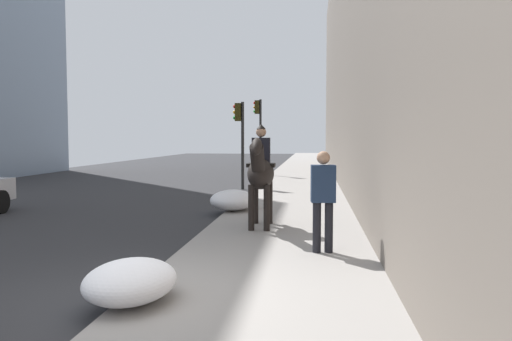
{
  "coord_description": "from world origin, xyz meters",
  "views": [
    {
      "loc": [
        -5.91,
        -2.28,
        2.04
      ],
      "look_at": [
        4.0,
        -1.16,
        1.4
      ],
      "focal_mm": 35.76,
      "sensor_mm": 36.0,
      "label": 1
    }
  ],
  "objects_px": {
    "pedestrian_greeting": "(323,195)",
    "traffic_light_far_curb": "(259,125)",
    "traffic_light_near_curb": "(240,131)",
    "mounted_horse_near": "(261,172)"
  },
  "relations": [
    {
      "from": "traffic_light_far_curb",
      "to": "pedestrian_greeting",
      "type": "bearing_deg",
      "value": -170.55
    },
    {
      "from": "pedestrian_greeting",
      "to": "traffic_light_far_curb",
      "type": "distance_m",
      "value": 18.45
    },
    {
      "from": "traffic_light_near_curb",
      "to": "pedestrian_greeting",
      "type": "bearing_deg",
      "value": -165.09
    },
    {
      "from": "mounted_horse_near",
      "to": "traffic_light_near_curb",
      "type": "height_order",
      "value": "traffic_light_near_curb"
    },
    {
      "from": "mounted_horse_near",
      "to": "traffic_light_near_curb",
      "type": "relative_size",
      "value": 0.64
    },
    {
      "from": "pedestrian_greeting",
      "to": "traffic_light_near_curb",
      "type": "xyz_separation_m",
      "value": [
        11.4,
        3.03,
        1.24
      ]
    },
    {
      "from": "mounted_horse_near",
      "to": "traffic_light_near_curb",
      "type": "distance_m",
      "value": 9.37
    },
    {
      "from": "traffic_light_far_curb",
      "to": "mounted_horse_near",
      "type": "bearing_deg",
      "value": -173.76
    },
    {
      "from": "pedestrian_greeting",
      "to": "traffic_light_far_curb",
      "type": "bearing_deg",
      "value": 4.77
    },
    {
      "from": "mounted_horse_near",
      "to": "pedestrian_greeting",
      "type": "bearing_deg",
      "value": 28.76
    }
  ]
}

